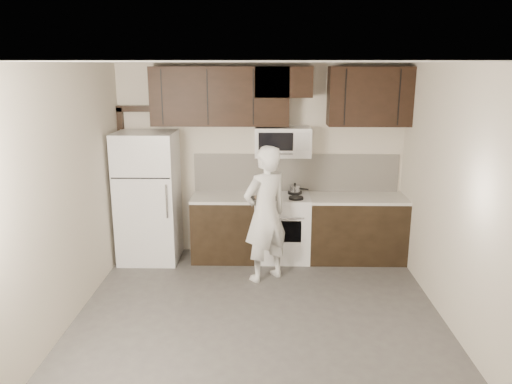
{
  "coord_description": "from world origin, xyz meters",
  "views": [
    {
      "loc": [
        0.07,
        -4.71,
        2.68
      ],
      "look_at": [
        -0.04,
        0.9,
        1.24
      ],
      "focal_mm": 35.0,
      "sensor_mm": 36.0,
      "label": 1
    }
  ],
  "objects_px": {
    "microwave": "(283,142)",
    "stove": "(282,227)",
    "refrigerator": "(148,197)",
    "person": "(265,214)"
  },
  "relations": [
    {
      "from": "microwave",
      "to": "stove",
      "type": "bearing_deg",
      "value": -89.9
    },
    {
      "from": "stove",
      "to": "microwave",
      "type": "bearing_deg",
      "value": 90.1
    },
    {
      "from": "stove",
      "to": "microwave",
      "type": "distance_m",
      "value": 1.2
    },
    {
      "from": "stove",
      "to": "refrigerator",
      "type": "relative_size",
      "value": 0.52
    },
    {
      "from": "stove",
      "to": "refrigerator",
      "type": "bearing_deg",
      "value": -178.49
    },
    {
      "from": "stove",
      "to": "refrigerator",
      "type": "distance_m",
      "value": 1.9
    },
    {
      "from": "microwave",
      "to": "refrigerator",
      "type": "bearing_deg",
      "value": -174.85
    },
    {
      "from": "stove",
      "to": "refrigerator",
      "type": "height_order",
      "value": "refrigerator"
    },
    {
      "from": "refrigerator",
      "to": "person",
      "type": "bearing_deg",
      "value": -22.05
    },
    {
      "from": "microwave",
      "to": "person",
      "type": "height_order",
      "value": "microwave"
    }
  ]
}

